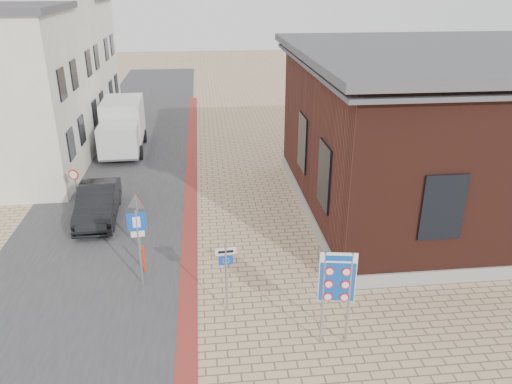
{
  "coord_description": "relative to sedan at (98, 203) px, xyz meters",
  "views": [
    {
      "loc": [
        -1.3,
        -12.32,
        9.34
      ],
      "look_at": [
        0.52,
        4.21,
        2.2
      ],
      "focal_mm": 35.0,
      "sensor_mm": 36.0,
      "label": 1
    }
  ],
  "objects": [
    {
      "name": "road_strip",
      "position": [
        0.29,
        7.78,
        -0.71
      ],
      "size": [
        7.0,
        60.0,
        0.02
      ],
      "primitive_type": "cube",
      "color": "#38383A",
      "rests_on": "ground"
    },
    {
      "name": "speed_sign",
      "position": [
        -1.01,
        0.78,
        0.56
      ],
      "size": [
        0.45,
        0.15,
        1.96
      ],
      "rotation": [
        0.0,
        0.0,
        -0.27
      ],
      "color": "gray",
      "rests_on": "ground"
    },
    {
      "name": "curb_strip",
      "position": [
        3.79,
        2.78,
        -0.7
      ],
      "size": [
        0.6,
        40.0,
        0.02
      ],
      "primitive_type": "cube",
      "color": "maroon",
      "rests_on": "ground"
    },
    {
      "name": "sedan",
      "position": [
        0.0,
        0.0,
        0.0
      ],
      "size": [
        1.72,
        4.41,
        1.43
      ],
      "primitive_type": "imported",
      "rotation": [
        0.0,
        0.0,
        0.05
      ],
      "color": "black",
      "rests_on": "ground"
    },
    {
      "name": "townhouse_mid",
      "position": [
        -5.2,
        10.78,
        3.85
      ],
      "size": [
        7.4,
        6.4,
        9.1
      ],
      "color": "silver",
      "rests_on": "ground"
    },
    {
      "name": "border_sign",
      "position": [
        7.83,
        -8.72,
        1.35
      ],
      "size": [
        0.97,
        0.21,
        2.87
      ],
      "rotation": [
        0.0,
        0.0,
        -0.16
      ],
      "color": "gray",
      "rests_on": "ground"
    },
    {
      "name": "parking_sign",
      "position": [
        2.29,
        -5.22,
        1.13
      ],
      "size": [
        0.59,
        0.11,
        2.69
      ],
      "rotation": [
        0.0,
        0.0,
        0.12
      ],
      "color": "gray",
      "rests_on": "ground"
    },
    {
      "name": "ground",
      "position": [
        5.79,
        -7.22,
        -0.72
      ],
      "size": [
        120.0,
        120.0,
        0.0
      ],
      "primitive_type": "plane",
      "color": "tan",
      "rests_on": "ground"
    },
    {
      "name": "brick_building",
      "position": [
        14.79,
        -0.22,
        2.77
      ],
      "size": [
        13.0,
        13.0,
        6.8
      ],
      "color": "gray",
      "rests_on": "ground"
    },
    {
      "name": "box_truck",
      "position": [
        -0.14,
        9.13,
        0.76
      ],
      "size": [
        2.46,
        5.51,
        2.85
      ],
      "rotation": [
        0.0,
        0.0,
        0.03
      ],
      "color": "slate",
      "rests_on": "ground"
    },
    {
      "name": "yield_sign",
      "position": [
        1.99,
        -2.85,
        0.99
      ],
      "size": [
        0.78,
        0.31,
        2.26
      ],
      "rotation": [
        0.0,
        0.0,
        -0.32
      ],
      "color": "gray",
      "rests_on": "ground"
    },
    {
      "name": "bike_rack",
      "position": [
        8.44,
        -5.02,
        -0.45
      ],
      "size": [
        0.08,
        1.8,
        0.6
      ],
      "color": "slate",
      "rests_on": "ground"
    },
    {
      "name": "bollard",
      "position": [
        2.29,
        -4.42,
        -0.22
      ],
      "size": [
        0.12,
        0.12,
        0.99
      ],
      "primitive_type": "cylinder",
      "rotation": [
        0.0,
        0.0,
        0.44
      ],
      "color": "red",
      "rests_on": "ground"
    },
    {
      "name": "townhouse_far",
      "position": [
        -5.2,
        16.78,
        3.45
      ],
      "size": [
        7.4,
        6.4,
        8.3
      ],
      "color": "silver",
      "rests_on": "ground"
    },
    {
      "name": "essen_sign",
      "position": [
        4.99,
        -6.92,
        0.8
      ],
      "size": [
        0.62,
        0.09,
        2.3
      ],
      "rotation": [
        0.0,
        0.0,
        0.09
      ],
      "color": "gray",
      "rests_on": "ground"
    }
  ]
}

